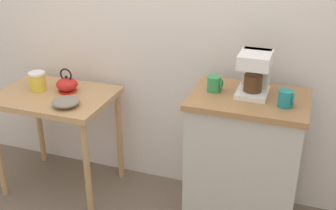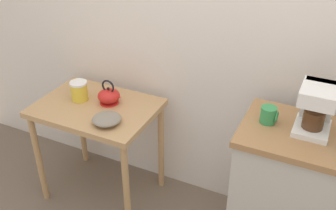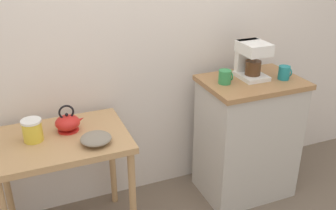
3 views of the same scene
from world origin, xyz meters
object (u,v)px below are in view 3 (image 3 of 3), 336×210
(coffee_maker, at_px, (251,58))
(teakettle, at_px, (68,123))
(bowl_stoneware, at_px, (96,139))
(canister_enamel, at_px, (32,130))
(mug_dark_teal, at_px, (284,73))
(mug_tall_green, at_px, (225,77))

(coffee_maker, bearing_deg, teakettle, 179.77)
(bowl_stoneware, bearing_deg, canister_enamel, 152.34)
(coffee_maker, distance_m, mug_dark_teal, 0.25)
(canister_enamel, distance_m, mug_dark_teal, 1.71)
(teakettle, distance_m, coffee_maker, 1.32)
(mug_dark_teal, bearing_deg, canister_enamel, 177.13)
(bowl_stoneware, height_order, mug_dark_teal, mug_dark_teal)
(mug_tall_green, bearing_deg, teakettle, 177.58)
(bowl_stoneware, relative_size, mug_dark_teal, 1.89)
(teakettle, relative_size, canister_enamel, 1.37)
(coffee_maker, xyz_separation_m, mug_tall_green, (-0.23, -0.04, -0.09))
(teakettle, bearing_deg, bowl_stoneware, -60.86)
(teakettle, relative_size, mug_dark_teal, 1.92)
(mug_dark_teal, bearing_deg, teakettle, 174.98)
(mug_tall_green, bearing_deg, bowl_stoneware, -169.49)
(teakettle, height_order, coffee_maker, coffee_maker)
(bowl_stoneware, distance_m, mug_dark_teal, 1.39)
(canister_enamel, bearing_deg, mug_dark_teal, -2.87)
(bowl_stoneware, distance_m, teakettle, 0.25)
(bowl_stoneware, relative_size, coffee_maker, 0.70)
(coffee_maker, bearing_deg, canister_enamel, -178.45)
(coffee_maker, relative_size, mug_dark_teal, 2.71)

